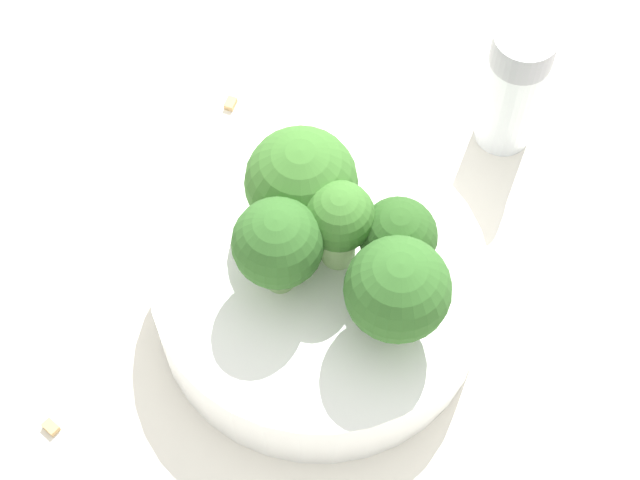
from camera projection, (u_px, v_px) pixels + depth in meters
ground_plane at (320, 309)px, 0.54m from camera, size 3.00×3.00×0.00m
bowl at (320, 290)px, 0.52m from camera, size 0.16×0.16×0.04m
broccoli_floret_0 at (339, 221)px, 0.48m from camera, size 0.03×0.03×0.05m
broccoli_floret_1 at (280, 251)px, 0.47m from camera, size 0.04×0.04×0.06m
broccoli_floret_2 at (398, 237)px, 0.48m from camera, size 0.04×0.04×0.04m
broccoli_floret_3 at (397, 290)px, 0.46m from camera, size 0.05×0.05×0.06m
broccoli_floret_4 at (311, 181)px, 0.49m from camera, size 0.05×0.05×0.06m
pepper_shaker at (513, 87)px, 0.56m from camera, size 0.03×0.03×0.08m
almond_crumb_1 at (230, 101)px, 0.60m from camera, size 0.01×0.01×0.01m
almond_crumb_3 at (50, 426)px, 0.51m from camera, size 0.01×0.01×0.01m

